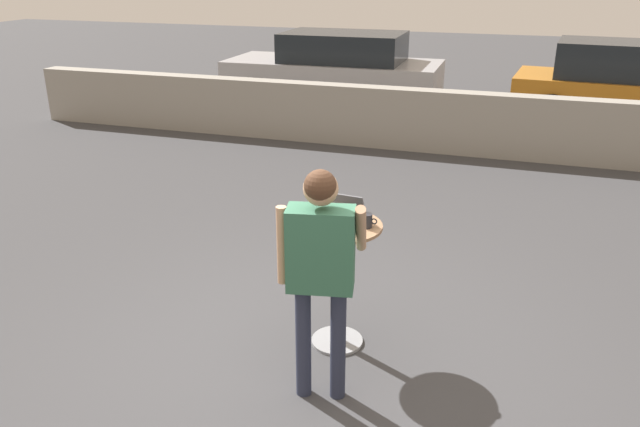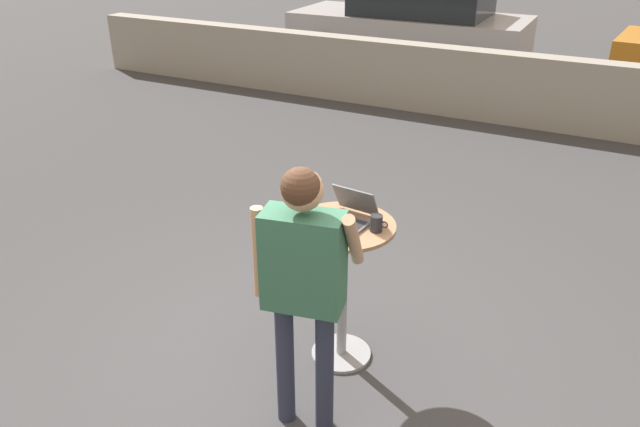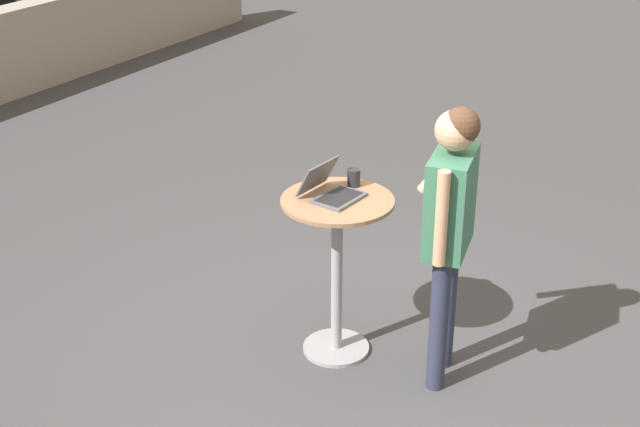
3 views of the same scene
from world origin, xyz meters
The scene contains 7 objects.
ground_plane centered at (0.00, 0.00, 0.00)m, with size 50.00×50.00×0.00m, color #3D3D3F.
pavement_kerb centered at (0.00, 6.18, 0.50)m, with size 14.87×0.35×1.00m.
cafe_table centered at (0.21, 0.29, 0.70)m, with size 0.68×0.68×1.06m.
laptop centered at (0.22, 0.34, 1.11)m, with size 0.34×0.35×0.21m.
coffee_mug centered at (0.43, 0.30, 1.11)m, with size 0.12×0.08×0.11m.
standing_person centered at (0.29, -0.39, 1.11)m, with size 0.59×0.45×1.72m.
parked_car_near_street centered at (-2.33, 8.67, 0.82)m, with size 4.42×1.97×1.59m.
Camera 2 is at (1.71, -2.93, 2.91)m, focal length 35.00 mm.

